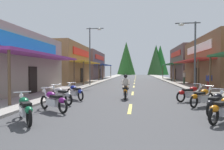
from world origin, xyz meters
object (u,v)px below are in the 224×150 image
object	(u,v)px
motorcycle_parked_right_1	(224,108)
motorcycle_parked_right_2	(216,103)
motorcycle_parked_left_3	(75,92)
streetlamp_left	(92,49)
rider_cruising_lead	(126,88)
pedestrian_browsing	(209,80)
motorcycle_parked_left_0	(25,108)
motorcycle_parked_left_2	(61,95)
motorcycle_parked_right_3	(202,97)
motorcycle_parked_left_1	(53,100)
pedestrian_waiting	(184,76)
streetlamp_right	(191,46)
motorcycle_parked_right_4	(190,93)

from	to	relation	value
motorcycle_parked_right_1	motorcycle_parked_right_2	world-z (taller)	same
motorcycle_parked_right_1	motorcycle_parked_left_3	world-z (taller)	same
streetlamp_left	rider_cruising_lead	xyz separation A→B (m)	(4.48, -10.01, -3.70)
motorcycle_parked_left_3	pedestrian_browsing	world-z (taller)	pedestrian_browsing
motorcycle_parked_right_1	motorcycle_parked_left_3	distance (m)	8.24
motorcycle_parked_left_0	motorcycle_parked_left_2	distance (m)	3.77
rider_cruising_lead	motorcycle_parked_right_1	bearing A→B (deg)	-146.26
motorcycle_parked_right_3	motorcycle_parked_left_3	size ratio (longest dim) A/B	1.03
rider_cruising_lead	motorcycle_parked_left_2	bearing A→B (deg)	124.47
motorcycle_parked_right_1	motorcycle_parked_left_1	distance (m)	6.81
streetlamp_left	pedestrian_waiting	size ratio (longest dim) A/B	3.78
streetlamp_right	motorcycle_parked_right_1	distance (m)	10.56
pedestrian_browsing	motorcycle_parked_left_0	bearing A→B (deg)	133.79
rider_cruising_lead	pedestrian_browsing	xyz separation A→B (m)	(7.15, 5.88, 0.26)
streetlamp_right	motorcycle_parked_left_0	xyz separation A→B (m)	(-8.43, -10.82, -3.37)
motorcycle_parked_left_0	motorcycle_parked_left_3	size ratio (longest dim) A/B	1.07
motorcycle_parked_left_1	motorcycle_parked_left_3	xyz separation A→B (m)	(-0.15, 3.55, 0.00)
motorcycle_parked_left_2	motorcycle_parked_right_3	bearing A→B (deg)	-141.95
motorcycle_parked_right_3	streetlamp_right	bearing A→B (deg)	36.66
motorcycle_parked_left_0	streetlamp_left	bearing A→B (deg)	-35.71
motorcycle_parked_right_3	motorcycle_parked_left_2	world-z (taller)	same
motorcycle_parked_left_3	motorcycle_parked_left_0	bearing A→B (deg)	134.51
motorcycle_parked_right_4	motorcycle_parked_right_2	bearing A→B (deg)	-118.35
motorcycle_parked_right_4	motorcycle_parked_left_3	xyz separation A→B (m)	(-6.95, -0.06, 0.00)
streetlamp_right	pedestrian_waiting	distance (m)	9.36
motorcycle_parked_right_2	motorcycle_parked_right_4	bearing A→B (deg)	39.34
streetlamp_left	motorcycle_parked_right_3	distance (m)	15.41
streetlamp_right	motorcycle_parked_left_0	distance (m)	14.13
motorcycle_parked_right_2	rider_cruising_lead	world-z (taller)	rider_cruising_lead
motorcycle_parked_left_2	pedestrian_waiting	bearing A→B (deg)	-85.89
motorcycle_parked_right_3	pedestrian_waiting	bearing A→B (deg)	37.14
pedestrian_browsing	motorcycle_parked_right_3	bearing A→B (deg)	153.05
motorcycle_parked_right_4	motorcycle_parked_left_3	world-z (taller)	same
motorcycle_parked_right_3	motorcycle_parked_right_2	bearing A→B (deg)	-133.75
motorcycle_parked_right_1	pedestrian_browsing	bearing A→B (deg)	29.55
streetlamp_left	motorcycle_parked_left_1	size ratio (longest dim) A/B	3.74
motorcycle_parked_right_1	motorcycle_parked_right_2	xyz separation A→B (m)	(0.19, 1.22, 0.00)
streetlamp_right	pedestrian_waiting	xyz separation A→B (m)	(1.48, 8.81, -2.80)
motorcycle_parked_right_1	motorcycle_parked_left_2	size ratio (longest dim) A/B	0.91
motorcycle_parked_right_1	motorcycle_parked_left_0	world-z (taller)	same
motorcycle_parked_right_4	motorcycle_parked_left_2	bearing A→B (deg)	163.11
motorcycle_parked_right_1	motorcycle_parked_left_1	world-z (taller)	same
motorcycle_parked_right_3	pedestrian_waiting	world-z (taller)	pedestrian_waiting
motorcycle_parked_left_0	rider_cruising_lead	xyz separation A→B (m)	(3.18, 6.22, 0.17)
rider_cruising_lead	motorcycle_parked_left_1	bearing A→B (deg)	143.77
motorcycle_parked_right_1	streetlamp_right	bearing A→B (deg)	37.86
motorcycle_parked_right_4	pedestrian_browsing	world-z (taller)	pedestrian_browsing
motorcycle_parked_right_3	rider_cruising_lead	world-z (taller)	rider_cruising_lead
streetlamp_right	motorcycle_parked_right_2	distance (m)	9.40
streetlamp_right	motorcycle_parked_left_3	size ratio (longest dim) A/B	3.71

